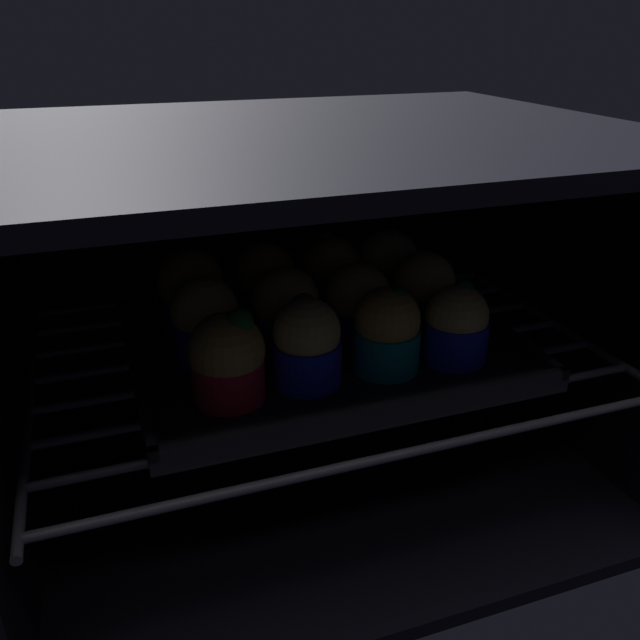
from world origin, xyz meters
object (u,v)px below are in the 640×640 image
muffin_row1_col0 (205,321)px  muffin_row1_col2 (358,303)px  muffin_row2_col1 (265,282)px  muffin_row0_col3 (456,325)px  muffin_row2_col3 (387,268)px  muffin_row1_col1 (286,309)px  muffin_row0_col0 (228,359)px  muffin_row1_col3 (424,292)px  muffin_row0_col1 (307,343)px  muffin_row0_col2 (387,331)px  baking_tray (320,346)px  muffin_row2_col2 (331,276)px  muffin_row2_col0 (191,290)px

muffin_row1_col0 → muffin_row1_col2: 15.05cm
muffin_row1_col0 → muffin_row2_col1: (7.66, 7.29, 0.16)cm
muffin_row2_col1 → muffin_row0_col3: bearing=-47.1°
muffin_row2_col1 → muffin_row2_col3: 14.03cm
muffin_row2_col1 → muffin_row1_col1: bearing=-89.6°
muffin_row0_col0 → muffin_row1_col3: bearing=18.3°
muffin_row0_col1 → muffin_row1_col3: bearing=24.6°
muffin_row0_col0 → muffin_row1_col1: 10.63cm
muffin_row0_col1 → muffin_row0_col2: size_ratio=1.00×
baking_tray → muffin_row1_col1: (-3.39, 0.24, 4.40)cm
muffin_row0_col1 → muffin_row1_col1: bearing=87.3°
muffin_row0_col0 → muffin_row2_col2: (14.46, 14.46, 0.32)cm
muffin_row0_col2 → muffin_row2_col3: size_ratio=0.98×
muffin_row0_col3 → muffin_row2_col2: 16.05cm
muffin_row0_col3 → muffin_row1_col2: size_ratio=1.01×
muffin_row1_col0 → muffin_row1_col1: bearing=-0.2°
baking_tray → muffin_row2_col0: bearing=146.4°
muffin_row0_col2 → muffin_row0_col3: size_ratio=1.04×
muffin_row0_col2 → muffin_row1_col3: bearing=43.4°
muffin_row1_col0 → muffin_row0_col1: bearing=-44.7°
muffin_row1_col0 → muffin_row1_col1: (7.71, -0.03, 0.07)cm
muffin_row2_col1 → muffin_row2_col0: bearing=-178.8°
muffin_row0_col3 → muffin_row2_col2: bearing=115.2°
muffin_row2_col2 → muffin_row0_col0: bearing=-135.0°
muffin_row0_col0 → muffin_row0_col3: bearing=-0.2°
muffin_row0_col1 → muffin_row2_col1: (0.29, 14.59, 0.18)cm
baking_tray → muffin_row2_col0: muffin_row2_col0 is taller
baking_tray → muffin_row2_col1: 9.44cm
muffin_row1_col2 → muffin_row2_col3: (6.64, 7.49, 0.35)cm
baking_tray → muffin_row0_col0: (-10.70, -7.48, 4.19)cm
muffin_row0_col0 → muffin_row2_col0: muffin_row2_col0 is taller
muffin_row1_col2 → muffin_row2_col2: (-0.18, 7.03, 0.43)cm
muffin_row1_col0 → muffin_row2_col1: 10.58cm
muffin_row1_col1 → muffin_row2_col0: muffin_row2_col0 is taller
muffin_row0_col1 → muffin_row2_col1: bearing=88.9°
muffin_row1_col1 → muffin_row2_col0: (-7.76, 7.16, 0.24)cm
muffin_row0_col1 → muffin_row1_col2: (7.67, 6.99, -0.24)cm
muffin_row1_col0 → muffin_row2_col0: 7.13cm
muffin_row0_col3 → muffin_row2_col3: (0.00, 14.97, 0.49)cm
muffin_row1_col2 → muffin_row1_col0: bearing=178.8°
muffin_row1_col2 → muffin_row1_col3: (7.10, -0.23, 0.32)cm
muffin_row0_col1 → baking_tray: bearing=62.1°
muffin_row0_col2 → muffin_row2_col0: 20.85cm
muffin_row1_col3 → muffin_row0_col2: bearing=-136.6°
muffin_row1_col3 → muffin_row0_col3: bearing=-93.7°
muffin_row0_col2 → muffin_row2_col2: muffin_row2_col2 is taller
muffin_row0_col0 → muffin_row1_col2: bearing=26.9°
baking_tray → muffin_row1_col1: size_ratio=4.51×
muffin_row0_col1 → muffin_row0_col2: bearing=-0.8°
muffin_row1_col0 → muffin_row2_col1: size_ratio=0.98×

